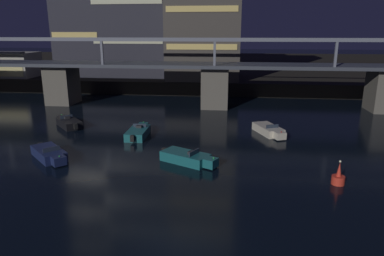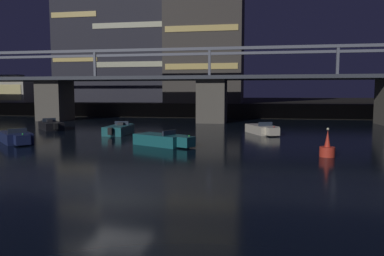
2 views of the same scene
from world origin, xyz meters
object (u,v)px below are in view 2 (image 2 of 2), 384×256
Objects in this scene: tower_central at (207,17)px; speedboat_mid_left at (120,130)px; speedboat_near_center at (16,137)px; speedboat_mid_right at (262,129)px; speedboat_near_right at (163,140)px; speedboat_far_center at (51,125)px; channel_buoy at (327,149)px; river_bridge at (212,91)px; waterfront_pavilion at (3,90)px; tower_west_tall at (135,10)px.

speedboat_mid_left is at bearing -98.10° from tower_central.
speedboat_mid_right is (18.90, 9.57, 0.00)m from speedboat_near_center.
tower_central is 5.90× the size of speedboat_near_right.
channel_buoy is (25.58, -12.60, 0.06)m from speedboat_far_center.
speedboat_near_center is 0.90× the size of speedboat_near_right.
speedboat_mid_right is (6.29, -12.84, -3.70)m from river_bridge.
tower_central is 6.56× the size of speedboat_near_center.
speedboat_near_right is 11.32m from channel_buoy.
speedboat_near_right is at bearing -41.57° from waterfront_pavilion.
tower_central reaches higher than waterfront_pavilion.
river_bridge is 54.01× the size of channel_buoy.
speedboat_far_center is at bearing 178.71° from speedboat_mid_right.
speedboat_mid_left is at bearing 51.51° from speedboat_near_center.
river_bridge is at bearing -45.51° from tower_west_tall.
tower_central is at bearing 4.18° from waterfront_pavilion.
tower_central reaches higher than speedboat_near_right.
waterfront_pavilion is 2.38× the size of speedboat_mid_left.
waterfront_pavilion is at bearing -170.34° from tower_west_tall.
channel_buoy is (25.55, -40.89, -17.97)m from tower_west_tall.
tower_west_tall is at bearing 134.49° from river_bridge.
tower_west_tall is 40.44m from speedboat_mid_right.
speedboat_mid_right is at bearing -1.29° from speedboat_far_center.
tower_central is 5.76× the size of speedboat_mid_right.
channel_buoy is (16.82, -9.69, 0.06)m from speedboat_mid_left.
channel_buoy reaches higher than speedboat_near_right.
tower_west_tall is 1.13× the size of tower_central.
speedboat_near_center is (-12.61, -22.41, -3.70)m from river_bridge.
speedboat_mid_right is at bearing 106.56° from channel_buoy.
river_bridge is at bearing -16.87° from waterfront_pavilion.
waterfront_pavilion reaches higher than speedboat_far_center.
tower_central reaches higher than speedboat_mid_right.
tower_central reaches higher than channel_buoy.
river_bridge reaches higher than speedboat_far_center.
speedboat_near_right is at bearing 1.97° from speedboat_near_center.
waterfront_pavilion is at bearing 127.87° from speedboat_near_center.
tower_central is at bearing 107.63° from channel_buoy.
tower_central is (12.98, -1.35, -1.87)m from tower_west_tall.
waterfront_pavilion is at bearing 139.98° from speedboat_mid_left.
river_bridge is 7.67× the size of waterfront_pavilion.
tower_central is 33.08m from speedboat_mid_right.
tower_west_tall is at bearing 111.06° from speedboat_near_right.
tower_central is 38.67m from waterfront_pavilion.
tower_central is 2.34× the size of waterfront_pavilion.
river_bridge is 18.84× the size of speedboat_mid_right.
speedboat_near_center is 9.13m from speedboat_mid_left.
channel_buoy reaches higher than speedboat_mid_right.
waterfront_pavilion is 51.29m from speedboat_near_right.
river_bridge is at bearing 38.21° from speedboat_far_center.
speedboat_mid_left is (-4.25, -29.86, -16.17)m from tower_central.
river_bridge is 27.08m from channel_buoy.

